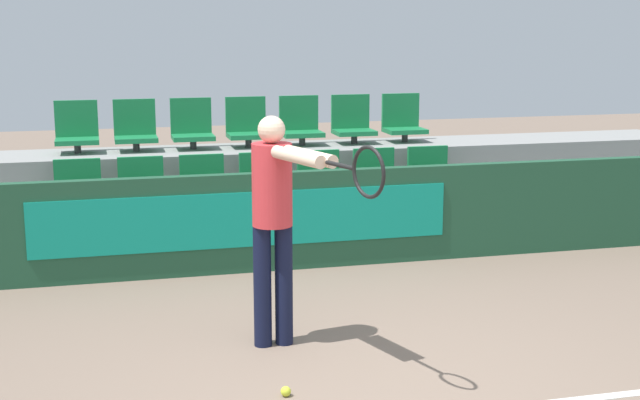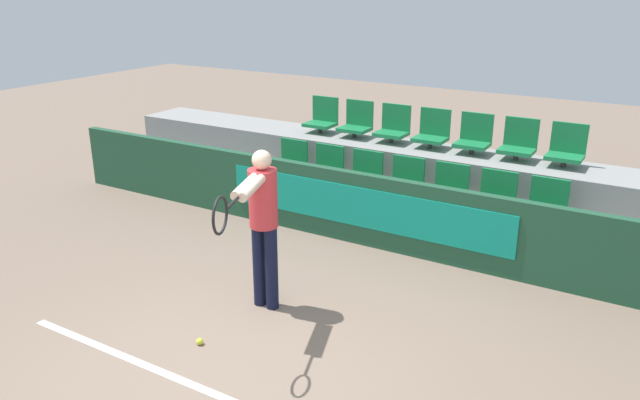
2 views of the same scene
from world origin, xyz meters
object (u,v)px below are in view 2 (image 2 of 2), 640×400
object	(u,v)px
stadium_chair_12	(519,143)
stadium_chair_10	(432,132)
stadium_chair_9	(393,127)
stadium_chair_11	(474,137)
stadium_chair_6	(547,206)
tennis_player	(261,217)
tennis_ball	(200,341)
stadium_chair_7	(322,118)
stadium_chair_0	(291,162)
stadium_chair_2	(365,175)
stadium_chair_3	(405,181)
stadium_chair_8	(357,122)
stadium_chair_4	(449,189)
stadium_chair_5	(496,197)
stadium_chair_13	(567,149)
stadium_chair_1	(327,168)

from	to	relation	value
stadium_chair_12	stadium_chair_10	bearing A→B (deg)	180.00
stadium_chair_9	stadium_chair_12	world-z (taller)	same
stadium_chair_9	stadium_chair_11	size ratio (longest dim) A/B	1.00
stadium_chair_6	stadium_chair_12	world-z (taller)	stadium_chair_12
tennis_player	tennis_ball	xyz separation A→B (m)	(-0.13, -0.86, -0.99)
stadium_chair_7	stadium_chair_10	distance (m)	1.80
stadium_chair_0	stadium_chair_12	xyz separation A→B (m)	(3.00, 0.89, 0.49)
stadium_chair_2	stadium_chair_7	world-z (taller)	stadium_chair_7
stadium_chair_3	stadium_chair_11	size ratio (longest dim) A/B	1.00
stadium_chair_3	tennis_ball	bearing A→B (deg)	-98.38
stadium_chair_11	stadium_chair_7	bearing A→B (deg)	180.00
stadium_chair_8	tennis_player	xyz separation A→B (m)	(0.81, -3.56, -0.17)
stadium_chair_9	tennis_ball	size ratio (longest dim) A/B	8.15
stadium_chair_10	stadium_chair_11	size ratio (longest dim) A/B	1.00
stadium_chair_7	tennis_ball	size ratio (longest dim) A/B	8.15
stadium_chair_8	stadium_chair_11	size ratio (longest dim) A/B	1.00
stadium_chair_6	tennis_player	bearing A→B (deg)	-129.36
stadium_chair_4	stadium_chair_5	distance (m)	0.60
stadium_chair_0	stadium_chair_9	distance (m)	1.57
stadium_chair_5	stadium_chair_13	distance (m)	1.18
stadium_chair_0	stadium_chair_7	size ratio (longest dim) A/B	1.00
stadium_chair_0	stadium_chair_2	world-z (taller)	same
stadium_chair_8	stadium_chair_12	bearing A→B (deg)	0.00
stadium_chair_8	stadium_chair_11	bearing A→B (deg)	0.00
stadium_chair_12	stadium_chair_13	world-z (taller)	same
tennis_player	stadium_chair_9	bearing A→B (deg)	74.52
tennis_player	stadium_chair_4	bearing A→B (deg)	50.81
stadium_chair_7	stadium_chair_12	size ratio (longest dim) A/B	1.00
stadium_chair_3	stadium_chair_5	size ratio (longest dim) A/B	1.00
stadium_chair_11	stadium_chair_1	bearing A→B (deg)	-153.63
stadium_chair_3	stadium_chair_12	distance (m)	1.57
stadium_chair_0	stadium_chair_7	bearing A→B (deg)	90.00
stadium_chair_2	stadium_chair_12	size ratio (longest dim) A/B	1.00
stadium_chair_3	stadium_chair_12	xyz separation A→B (m)	(1.20, 0.89, 0.49)
stadium_chair_0	stadium_chair_11	bearing A→B (deg)	20.40
stadium_chair_1	stadium_chair_13	xyz separation A→B (m)	(3.00, 0.89, 0.49)
stadium_chair_5	tennis_ball	world-z (taller)	stadium_chair_5
stadium_chair_7	stadium_chair_11	xyz separation A→B (m)	(2.40, 0.00, 0.00)
stadium_chair_10	stadium_chair_8	bearing A→B (deg)	180.00
stadium_chair_0	stadium_chair_4	xyz separation A→B (m)	(2.40, 0.00, 0.00)
stadium_chair_7	tennis_ball	bearing A→B (deg)	-73.85
stadium_chair_7	stadium_chair_13	bearing A→B (deg)	0.00
stadium_chair_3	stadium_chair_12	bearing A→B (deg)	36.64
stadium_chair_13	tennis_player	size ratio (longest dim) A/B	0.32
stadium_chair_7	tennis_player	xyz separation A→B (m)	(1.41, -3.56, -0.17)
stadium_chair_1	stadium_chair_3	distance (m)	1.20
stadium_chair_8	stadium_chair_12	distance (m)	2.40
stadium_chair_8	stadium_chair_2	bearing A→B (deg)	-56.08
stadium_chair_8	stadium_chair_13	size ratio (longest dim) A/B	1.00
stadium_chair_13	stadium_chair_1	bearing A→B (deg)	-163.43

